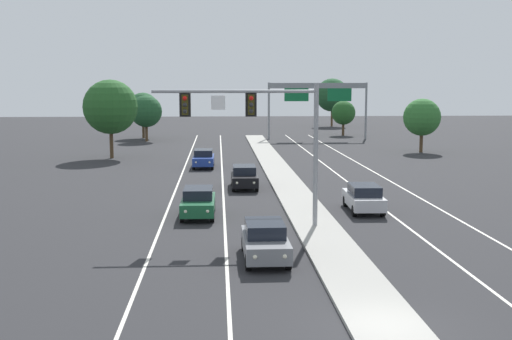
{
  "coord_description": "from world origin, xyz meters",
  "views": [
    {
      "loc": [
        -5.01,
        -18.55,
        7.32
      ],
      "look_at": [
        -3.2,
        12.54,
        3.2
      ],
      "focal_mm": 45.78,
      "sensor_mm": 36.0,
      "label": 1
    }
  ],
  "objects": [
    {
      "name": "median_island",
      "position": [
        0.0,
        18.0,
        0.07
      ],
      "size": [
        2.4,
        110.0,
        0.15
      ],
      "primitive_type": "cube",
      "color": "#9E9B93",
      "rests_on": "ground"
    },
    {
      "name": "ground_plane",
      "position": [
        0.0,
        0.0,
        0.0
      ],
      "size": [
        260.0,
        260.0,
        0.0
      ],
      "primitive_type": "plane",
      "color": "#28282B"
    },
    {
      "name": "tree_far_left_b",
      "position": [
        -15.16,
        70.75,
        4.03
      ],
      "size": [
        4.26,
        4.26,
        6.17
      ],
      "color": "#4C3823",
      "rests_on": "ground"
    },
    {
      "name": "lane_stripe_receding_center",
      "position": [
        4.7,
        25.0,
        0.0
      ],
      "size": [
        0.14,
        100.0,
        0.01
      ],
      "primitive_type": "cube",
      "color": "silver",
      "rests_on": "ground"
    },
    {
      "name": "tree_far_left_c",
      "position": [
        -14.19,
        65.62,
        3.84
      ],
      "size": [
        4.07,
        4.07,
        5.89
      ],
      "color": "#4C3823",
      "rests_on": "ground"
    },
    {
      "name": "car_oncoming_black",
      "position": [
        -3.19,
        26.98,
        0.82
      ],
      "size": [
        1.82,
        4.47,
        1.58
      ],
      "color": "black",
      "rests_on": "ground"
    },
    {
      "name": "edge_stripe_right",
      "position": [
        8.0,
        25.0,
        0.0
      ],
      "size": [
        0.14,
        100.0,
        0.01
      ],
      "primitive_type": "cube",
      "color": "silver",
      "rests_on": "ground"
    },
    {
      "name": "tree_far_right_a",
      "position": [
        12.88,
        73.86,
        3.22
      ],
      "size": [
        3.41,
        3.41,
        4.94
      ],
      "color": "#4C3823",
      "rests_on": "ground"
    },
    {
      "name": "tree_far_right_c",
      "position": [
        14.75,
        94.03,
        5.41
      ],
      "size": [
        5.72,
        5.72,
        8.28
      ],
      "color": "#4C3823",
      "rests_on": "ground"
    },
    {
      "name": "tree_far_left_a",
      "position": [
        -15.59,
        46.55,
        5.07
      ],
      "size": [
        5.37,
        5.37,
        7.76
      ],
      "color": "#4C3823",
      "rests_on": "ground"
    },
    {
      "name": "car_oncoming_grey",
      "position": [
        -3.08,
        8.04,
        0.82
      ],
      "size": [
        1.86,
        4.49,
        1.58
      ],
      "color": "slate",
      "rests_on": "ground"
    },
    {
      "name": "tree_far_right_b",
      "position": [
        16.85,
        50.34,
        3.77
      ],
      "size": [
        3.99,
        3.99,
        5.77
      ],
      "color": "#4C3823",
      "rests_on": "ground"
    },
    {
      "name": "car_oncoming_green",
      "position": [
        -6.14,
        17.23,
        0.82
      ],
      "size": [
        1.86,
        4.49,
        1.58
      ],
      "color": "#195633",
      "rests_on": "ground"
    },
    {
      "name": "car_oncoming_blue",
      "position": [
        -6.31,
        38.7,
        0.82
      ],
      "size": [
        1.86,
        4.49,
        1.58
      ],
      "color": "navy",
      "rests_on": "ground"
    },
    {
      "name": "car_receding_silver",
      "position": [
        3.35,
        18.07,
        0.82
      ],
      "size": [
        1.93,
        4.51,
        1.58
      ],
      "color": "#B7B7BC",
      "rests_on": "ground"
    },
    {
      "name": "lane_stripe_oncoming_center",
      "position": [
        -4.7,
        25.0,
        0.0
      ],
      "size": [
        0.14,
        100.0,
        0.01
      ],
      "primitive_type": "cube",
      "color": "silver",
      "rests_on": "ground"
    },
    {
      "name": "highway_sign_gantry",
      "position": [
        8.2,
        67.58,
        6.16
      ],
      "size": [
        13.28,
        0.42,
        7.5
      ],
      "color": "gray",
      "rests_on": "ground"
    },
    {
      "name": "overhead_signal_mast",
      "position": [
        -2.78,
        13.93,
        5.37
      ],
      "size": [
        8.29,
        0.44,
        7.2
      ],
      "color": "gray",
      "rests_on": "median_island"
    },
    {
      "name": "edge_stripe_left",
      "position": [
        -8.0,
        25.0,
        0.0
      ],
      "size": [
        0.14,
        100.0,
        0.01
      ],
      "primitive_type": "cube",
      "color": "silver",
      "rests_on": "ground"
    }
  ]
}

